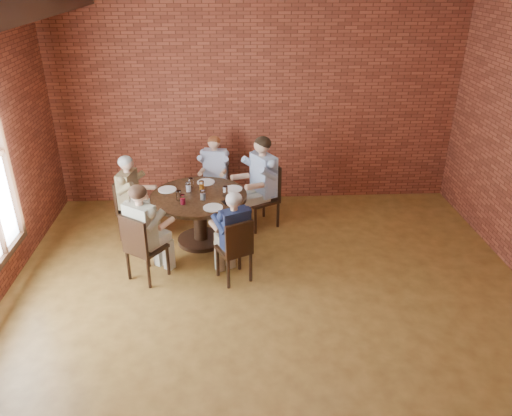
{
  "coord_description": "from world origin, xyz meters",
  "views": [
    {
      "loc": [
        -0.43,
        -4.37,
        3.65
      ],
      "look_at": [
        -0.15,
        1.0,
        1.02
      ],
      "focal_mm": 35.0,
      "sensor_mm": 36.0,
      "label": 1
    }
  ],
  "objects_px": {
    "chair_a": "(265,192)",
    "diner_b": "(215,174)",
    "diner_e": "(233,237)",
    "chair_e": "(236,248)",
    "chair_d": "(141,246)",
    "chair_b": "(216,180)",
    "dining_table": "(199,209)",
    "diner_c": "(132,198)",
    "diner_a": "(260,183)",
    "smartphone": "(226,203)",
    "chair_c": "(129,206)",
    "diner_d": "(145,233)"
  },
  "relations": [
    {
      "from": "dining_table",
      "to": "diner_d",
      "type": "xyz_separation_m",
      "value": [
        -0.63,
        -0.88,
        0.12
      ]
    },
    {
      "from": "smartphone",
      "to": "chair_a",
      "type": "bearing_deg",
      "value": 29.57
    },
    {
      "from": "dining_table",
      "to": "diner_c",
      "type": "xyz_separation_m",
      "value": [
        -0.97,
        0.22,
        0.1
      ]
    },
    {
      "from": "chair_b",
      "to": "diner_b",
      "type": "xyz_separation_m",
      "value": [
        -0.01,
        -0.07,
        0.13
      ]
    },
    {
      "from": "chair_c",
      "to": "diner_e",
      "type": "bearing_deg",
      "value": -115.95
    },
    {
      "from": "dining_table",
      "to": "diner_b",
      "type": "xyz_separation_m",
      "value": [
        0.2,
        1.07,
        0.09
      ]
    },
    {
      "from": "chair_b",
      "to": "smartphone",
      "type": "height_order",
      "value": "chair_b"
    },
    {
      "from": "chair_b",
      "to": "diner_c",
      "type": "distance_m",
      "value": 1.51
    },
    {
      "from": "chair_a",
      "to": "dining_table",
      "type": "bearing_deg",
      "value": -90.0
    },
    {
      "from": "diner_e",
      "to": "diner_d",
      "type": "bearing_deg",
      "value": -30.8
    },
    {
      "from": "chair_c",
      "to": "chair_e",
      "type": "distance_m",
      "value": 1.99
    },
    {
      "from": "diner_b",
      "to": "smartphone",
      "type": "xyz_separation_m",
      "value": [
        0.19,
        -1.36,
        0.13
      ]
    },
    {
      "from": "chair_b",
      "to": "chair_a",
      "type": "bearing_deg",
      "value": -28.79
    },
    {
      "from": "chair_c",
      "to": "diner_c",
      "type": "height_order",
      "value": "diner_c"
    },
    {
      "from": "chair_a",
      "to": "smartphone",
      "type": "height_order",
      "value": "chair_a"
    },
    {
      "from": "diner_d",
      "to": "diner_b",
      "type": "bearing_deg",
      "value": -77.27
    },
    {
      "from": "diner_b",
      "to": "diner_e",
      "type": "height_order",
      "value": "diner_b"
    },
    {
      "from": "diner_b",
      "to": "diner_d",
      "type": "bearing_deg",
      "value": -102.57
    },
    {
      "from": "chair_b",
      "to": "diner_b",
      "type": "height_order",
      "value": "diner_b"
    },
    {
      "from": "chair_e",
      "to": "diner_e",
      "type": "bearing_deg",
      "value": -90.0
    },
    {
      "from": "chair_d",
      "to": "chair_b",
      "type": "bearing_deg",
      "value": -77.32
    },
    {
      "from": "diner_a",
      "to": "smartphone",
      "type": "distance_m",
      "value": 0.91
    },
    {
      "from": "diner_d",
      "to": "diner_e",
      "type": "height_order",
      "value": "diner_d"
    },
    {
      "from": "dining_table",
      "to": "chair_a",
      "type": "bearing_deg",
      "value": 28.42
    },
    {
      "from": "chair_b",
      "to": "diner_b",
      "type": "bearing_deg",
      "value": -90.0
    },
    {
      "from": "chair_c",
      "to": "dining_table",
      "type": "bearing_deg",
      "value": -90.0
    },
    {
      "from": "chair_a",
      "to": "diner_b",
      "type": "height_order",
      "value": "diner_b"
    },
    {
      "from": "chair_a",
      "to": "chair_e",
      "type": "distance_m",
      "value": 1.63
    },
    {
      "from": "diner_b",
      "to": "diner_d",
      "type": "height_order",
      "value": "diner_d"
    },
    {
      "from": "chair_e",
      "to": "chair_b",
      "type": "bearing_deg",
      "value": -108.22
    },
    {
      "from": "chair_c",
      "to": "chair_e",
      "type": "relative_size",
      "value": 1.02
    },
    {
      "from": "chair_a",
      "to": "diner_d",
      "type": "distance_m",
      "value": 2.13
    },
    {
      "from": "chair_a",
      "to": "diner_a",
      "type": "xyz_separation_m",
      "value": [
        -0.09,
        -0.05,
        0.18
      ]
    },
    {
      "from": "chair_e",
      "to": "diner_a",
      "type": "bearing_deg",
      "value": -130.1
    },
    {
      "from": "dining_table",
      "to": "diner_d",
      "type": "relative_size",
      "value": 1.04
    },
    {
      "from": "diner_a",
      "to": "diner_e",
      "type": "xyz_separation_m",
      "value": [
        -0.42,
        -1.45,
        -0.09
      ]
    },
    {
      "from": "chair_d",
      "to": "chair_e",
      "type": "height_order",
      "value": "chair_d"
    },
    {
      "from": "diner_c",
      "to": "diner_e",
      "type": "bearing_deg",
      "value": -116.97
    },
    {
      "from": "dining_table",
      "to": "diner_e",
      "type": "distance_m",
      "value": 1.08
    },
    {
      "from": "chair_a",
      "to": "diner_e",
      "type": "xyz_separation_m",
      "value": [
        -0.5,
        -1.5,
        0.09
      ]
    },
    {
      "from": "chair_a",
      "to": "diner_b",
      "type": "xyz_separation_m",
      "value": [
        -0.77,
        0.55,
        0.09
      ]
    },
    {
      "from": "chair_a",
      "to": "chair_c",
      "type": "height_order",
      "value": "chair_a"
    },
    {
      "from": "chair_e",
      "to": "diner_b",
      "type": "bearing_deg",
      "value": -107.61
    },
    {
      "from": "diner_a",
      "to": "chair_d",
      "type": "relative_size",
      "value": 1.54
    },
    {
      "from": "chair_b",
      "to": "smartphone",
      "type": "bearing_deg",
      "value": -72.67
    },
    {
      "from": "diner_b",
      "to": "diner_e",
      "type": "distance_m",
      "value": 2.06
    },
    {
      "from": "diner_c",
      "to": "diner_b",
      "type": "bearing_deg",
      "value": -40.98
    },
    {
      "from": "chair_a",
      "to": "chair_e",
      "type": "bearing_deg",
      "value": -45.19
    },
    {
      "from": "chair_b",
      "to": "smartphone",
      "type": "xyz_separation_m",
      "value": [
        0.17,
        -1.43,
        0.27
      ]
    },
    {
      "from": "chair_c",
      "to": "chair_d",
      "type": "bearing_deg",
      "value": -150.15
    }
  ]
}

